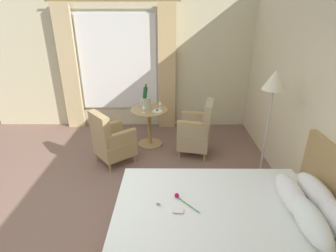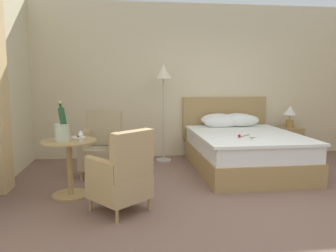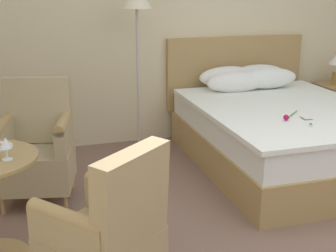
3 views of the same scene
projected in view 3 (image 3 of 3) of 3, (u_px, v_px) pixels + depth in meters
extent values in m
cube|color=beige|center=(199.00, 9.00, 5.23)|extent=(6.54, 0.12, 2.92)
cube|color=#A7834E|center=(281.00, 150.00, 4.61)|extent=(1.58, 2.19, 0.34)
cube|color=white|center=(283.00, 121.00, 4.52)|extent=(1.54, 2.12, 0.25)
cube|color=white|center=(287.00, 109.00, 4.43)|extent=(1.62, 2.05, 0.04)
cube|color=#A7834E|center=(235.00, 72.00, 5.47)|extent=(1.66, 0.08, 0.82)
ellipsoid|color=white|center=(227.00, 76.00, 5.24)|extent=(0.67, 0.26, 0.24)
ellipsoid|color=white|center=(258.00, 74.00, 5.35)|extent=(0.67, 0.26, 0.24)
ellipsoid|color=white|center=(236.00, 82.00, 5.02)|extent=(0.68, 0.26, 0.24)
ellipsoid|color=white|center=(268.00, 78.00, 5.12)|extent=(0.67, 0.25, 0.24)
cylinder|color=#2D6628|center=(292.00, 115.00, 4.11)|extent=(0.25, 0.22, 0.01)
sphere|color=#B20F4C|center=(286.00, 117.00, 3.97)|extent=(0.05, 0.05, 0.05)
ellipsoid|color=#33702D|center=(311.00, 124.00, 3.84)|extent=(0.03, 0.05, 0.01)
cube|color=white|center=(307.00, 117.00, 4.04)|extent=(0.09, 0.12, 0.00)
cube|color=#A7834E|center=(335.00, 107.00, 5.72)|extent=(0.42, 0.44, 0.57)
cylinder|color=#B7AEA9|center=(140.00, 151.00, 5.01)|extent=(0.28, 0.28, 0.03)
cylinder|color=#B7AEA9|center=(138.00, 82.00, 4.78)|extent=(0.03, 0.03, 1.48)
cylinder|color=white|center=(8.00, 159.00, 2.83)|extent=(0.06, 0.06, 0.01)
cylinder|color=white|center=(7.00, 153.00, 2.82)|extent=(0.01, 0.01, 0.07)
cone|color=white|center=(6.00, 143.00, 2.80)|extent=(0.07, 0.07, 0.07)
cylinder|color=#A7834E|center=(3.00, 206.00, 3.68)|extent=(0.04, 0.04, 0.15)
cylinder|color=#A7834E|center=(66.00, 204.00, 3.71)|extent=(0.04, 0.04, 0.15)
cylinder|color=#A7834E|center=(16.00, 182.00, 4.11)|extent=(0.04, 0.04, 0.15)
cylinder|color=#A7834E|center=(73.00, 180.00, 4.14)|extent=(0.04, 0.04, 0.15)
cube|color=tan|center=(37.00, 167.00, 3.84)|extent=(0.67, 0.64, 0.31)
cube|color=tan|center=(38.00, 110.00, 3.92)|extent=(0.57, 0.28, 0.56)
cube|color=tan|center=(4.00, 138.00, 3.73)|extent=(0.19, 0.50, 0.23)
cylinder|color=#A7834E|center=(3.00, 124.00, 3.69)|extent=(0.19, 0.50, 0.09)
cube|color=tan|center=(64.00, 136.00, 3.76)|extent=(0.19, 0.50, 0.23)
cylinder|color=#A7834E|center=(63.00, 123.00, 3.73)|extent=(0.19, 0.50, 0.09)
cylinder|color=#A7834E|center=(98.00, 252.00, 3.05)|extent=(0.04, 0.04, 0.15)
cube|color=tan|center=(132.00, 199.00, 2.43)|extent=(0.49, 0.45, 0.54)
cube|color=tan|center=(122.00, 201.00, 2.79)|extent=(0.40, 0.45, 0.19)
cylinder|color=#A7834E|center=(121.00, 187.00, 2.77)|extent=(0.40, 0.45, 0.09)
cube|color=tan|center=(68.00, 234.00, 2.43)|extent=(0.40, 0.45, 0.19)
cylinder|color=#A7834E|center=(67.00, 218.00, 2.41)|extent=(0.40, 0.45, 0.09)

